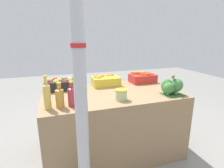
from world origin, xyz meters
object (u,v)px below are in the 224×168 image
juice_bottle_golden (47,95)px  juice_bottle_ruby (72,96)px  sparrow_bird (173,76)px  support_pole (79,62)px  orange_crate (105,80)px  broccoli_pile (171,87)px  apple_crate (59,84)px  pickle_jar (121,95)px  juice_bottle_amber (60,97)px  carrot_crate (143,78)px

juice_bottle_golden → juice_bottle_ruby: bearing=0.0°
juice_bottle_ruby → sparrow_bird: size_ratio=2.01×
support_pole → orange_crate: bearing=64.6°
broccoli_pile → juice_bottle_ruby: juice_bottle_ruby is taller
apple_crate → orange_crate: size_ratio=1.00×
orange_crate → pickle_jar: size_ratio=2.83×
support_pole → juice_bottle_amber: size_ratio=10.34×
broccoli_pile → juice_bottle_ruby: 1.09m
broccoli_pile → pickle_jar: bearing=179.0°
juice_bottle_amber → juice_bottle_ruby: bearing=-0.0°
broccoli_pile → juice_bottle_ruby: (-1.09, -0.00, 0.01)m
juice_bottle_ruby → sparrow_bird: bearing=-0.3°
apple_crate → sparrow_bird: 1.35m
orange_crate → carrot_crate: 0.56m
apple_crate → support_pole: bearing=-82.5°
juice_bottle_amber → pickle_jar: size_ratio=1.93×
orange_crate → sparrow_bird: sparrow_bird is taller
apple_crate → juice_bottle_golden: size_ratio=1.15×
orange_crate → carrot_crate: size_ratio=1.00×
apple_crate → carrot_crate: 1.15m
apple_crate → juice_bottle_ruby: size_ratio=1.45×
orange_crate → juice_bottle_golden: (-0.71, -0.60, 0.06)m
orange_crate → broccoli_pile: (0.59, -0.60, 0.02)m
broccoli_pile → carrot_crate: bearing=93.5°
apple_crate → broccoli_pile: size_ratio=1.48×
juice_bottle_golden → juice_bottle_amber: bearing=0.0°
carrot_crate → juice_bottle_amber: 1.30m
orange_crate → support_pole: bearing=-115.4°
support_pole → juice_bottle_ruby: support_pole is taller
juice_bottle_amber → pickle_jar: (0.60, 0.01, -0.04)m
support_pole → pickle_jar: size_ratio=19.94×
juice_bottle_amber → support_pole: bearing=-69.9°
support_pole → sparrow_bird: (1.07, 0.37, -0.25)m
sparrow_bird → apple_crate: bearing=-84.0°
juice_bottle_golden → juice_bottle_ruby: (0.21, 0.00, -0.03)m
sparrow_bird → juice_bottle_amber: bearing=-57.5°
pickle_jar → juice_bottle_golden: bearing=-179.2°
orange_crate → pickle_jar: (-0.00, -0.59, -0.01)m
broccoli_pile → pickle_jar: size_ratio=1.90×
juice_bottle_golden → broccoli_pile: bearing=0.0°
juice_bottle_golden → sparrow_bird: juice_bottle_golden is taller
orange_crate → juice_bottle_amber: 0.85m
orange_crate → pickle_jar: 0.59m
support_pole → apple_crate: bearing=97.5°
broccoli_pile → juice_bottle_amber: size_ratio=0.99×
juice_bottle_ruby → support_pole: bearing=-85.3°
carrot_crate → sparrow_bird: sparrow_bird is taller
orange_crate → sparrow_bird: bearing=-45.1°
juice_bottle_amber → apple_crate: bearing=89.0°
carrot_crate → juice_bottle_golden: (-1.27, -0.60, 0.06)m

